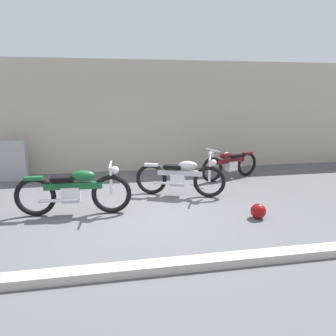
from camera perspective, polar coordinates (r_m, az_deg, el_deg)
name	(u,v)px	position (r m, az deg, el deg)	size (l,w,h in m)	color
ground_plane	(145,217)	(6.09, -4.08, -8.66)	(40.00, 40.00, 0.00)	#56565B
building_wall	(129,117)	(9.59, -6.93, 9.10)	(18.00, 0.30, 3.21)	#B2A893
curb_strip	(162,267)	(4.34, -1.10, -17.19)	(18.00, 0.24, 0.12)	#B7B2A8
stone_marker	(13,161)	(9.35, -25.98, 1.15)	(0.69, 0.20, 1.07)	#9E9EA3
helmet	(258,211)	(6.18, 15.83, -7.41)	(0.28, 0.28, 0.28)	maroon
motorcycle_green	(75,191)	(6.29, -16.35, -3.94)	(2.17, 0.61, 0.97)	black
motorcycle_maroon	(230,164)	(8.76, 10.97, 0.72)	(1.82, 0.86, 0.86)	black
motorcycle_silver	(181,177)	(7.16, 2.27, -1.60)	(1.93, 0.91, 0.91)	black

